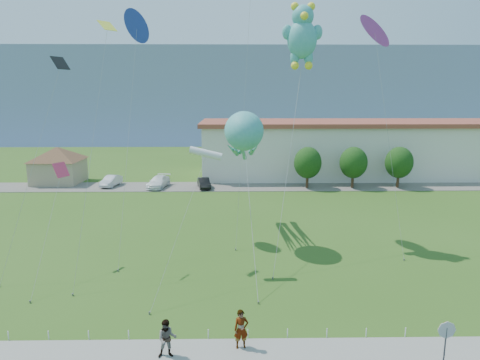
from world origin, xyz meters
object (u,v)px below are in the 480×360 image
(pavilion, at_px, (58,161))
(parked_car_black, at_px, (204,183))
(stop_sign, at_px, (446,335))
(pedestrian_right, at_px, (167,339))
(teddy_bear_kite, at_px, (302,34))
(warehouse, at_px, (400,148))
(parked_car_silver, at_px, (111,181))
(octopus_kite, at_px, (244,139))
(parked_car_white, at_px, (159,182))
(pedestrian_left, at_px, (241,329))

(pavilion, distance_m, parked_car_black, 20.91)
(stop_sign, relative_size, pedestrian_right, 1.36)
(pedestrian_right, bearing_deg, pavilion, 110.82)
(parked_car_black, height_order, teddy_bear_kite, teddy_bear_kite)
(warehouse, height_order, teddy_bear_kite, teddy_bear_kite)
(parked_car_silver, relative_size, octopus_kite, 0.25)
(parked_car_black, bearing_deg, parked_car_white, 164.75)
(stop_sign, bearing_deg, pedestrian_right, 174.12)
(parked_car_silver, bearing_deg, stop_sign, -46.91)
(warehouse, xyz_separation_m, parked_car_silver, (-42.11, -8.51, -3.36))
(teddy_bear_kite, bearing_deg, pedestrian_left, -107.39)
(pavilion, relative_size, pedestrian_right, 5.00)
(octopus_kite, bearing_deg, pedestrian_right, -103.28)
(pedestrian_left, relative_size, parked_car_black, 0.48)
(teddy_bear_kite, bearing_deg, parked_car_silver, 135.37)
(parked_car_silver, distance_m, parked_car_white, 6.57)
(pedestrian_left, relative_size, teddy_bear_kite, 0.10)
(pavilion, relative_size, pedestrian_left, 4.78)
(warehouse, xyz_separation_m, stop_sign, (-16.50, -48.21, -2.26))
(pedestrian_left, bearing_deg, parked_car_black, 88.80)
(pavilion, bearing_deg, teddy_bear_kite, -38.99)
(parked_car_silver, bearing_deg, parked_car_black, 3.89)
(parked_car_silver, xyz_separation_m, parked_car_white, (6.51, -0.92, 0.03))
(pedestrian_right, distance_m, parked_car_white, 38.12)
(stop_sign, relative_size, parked_car_black, 0.62)
(pedestrian_right, xyz_separation_m, parked_car_black, (-0.79, 37.03, -0.30))
(warehouse, relative_size, parked_car_black, 15.19)
(warehouse, bearing_deg, teddy_bear_kite, -124.02)
(octopus_kite, bearing_deg, pavilion, 136.02)
(warehouse, distance_m, pedestrian_left, 52.83)
(parked_car_white, xyz_separation_m, octopus_kite, (10.75, -20.83, 7.78))
(parked_car_white, bearing_deg, pavilion, 176.27)
(warehouse, xyz_separation_m, teddy_bear_kite, (-20.29, -30.05, 12.58))
(pavilion, bearing_deg, pedestrian_right, -62.62)
(pavilion, height_order, stop_sign, pavilion)
(pavilion, height_order, warehouse, warehouse)
(parked_car_silver, distance_m, parked_car_black, 12.61)
(pedestrian_left, relative_size, parked_car_silver, 0.45)
(stop_sign, relative_size, pedestrian_left, 1.30)
(parked_car_silver, bearing_deg, teddy_bear_kite, -34.37)
(pedestrian_right, relative_size, octopus_kite, 0.11)
(teddy_bear_kite, bearing_deg, parked_car_white, 126.61)
(pedestrian_right, bearing_deg, pedestrian_left, 4.88)
(parked_car_white, bearing_deg, parked_car_black, 5.17)
(pedestrian_left, xyz_separation_m, parked_car_black, (-4.23, 36.34, -0.34))
(parked_car_black, xyz_separation_m, octopus_kite, (4.73, -20.35, 7.85))
(pavilion, height_order, parked_car_white, pavilion)
(warehouse, height_order, octopus_kite, octopus_kite)
(pedestrian_left, bearing_deg, octopus_kite, 80.38)
(pedestrian_left, bearing_deg, stop_sign, -20.33)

